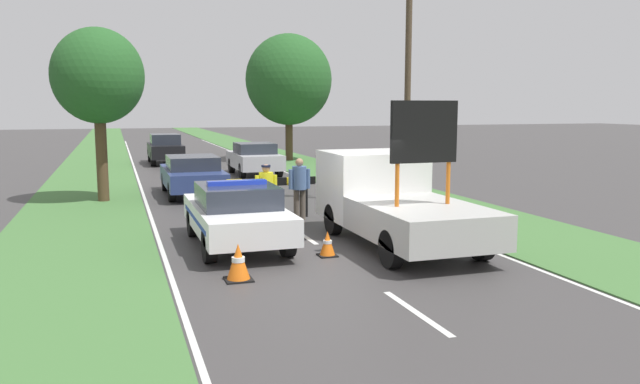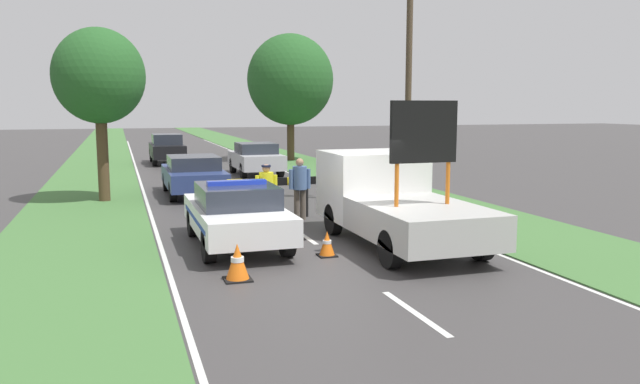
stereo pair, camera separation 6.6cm
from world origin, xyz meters
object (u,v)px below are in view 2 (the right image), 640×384
at_px(work_truck, 391,199).
at_px(queued_car_sedan_black, 167,148).
at_px(road_barrier, 272,185).
at_px(police_officer, 266,190).
at_px(roadside_tree_near_right, 99,77).
at_px(police_car, 236,213).
at_px(traffic_cone_behind_barrier, 237,262).
at_px(traffic_cone_centre_front, 295,227).
at_px(utility_pole, 409,67).
at_px(traffic_cone_lane_edge, 343,198).
at_px(traffic_cone_near_police, 381,207).
at_px(roadside_tree_near_left, 290,80).
at_px(pedestrian_civilian, 300,184).
at_px(traffic_cone_near_truck, 327,244).
at_px(queued_car_sedan_silver, 256,158).
at_px(queued_car_hatch_blue, 193,174).

bearing_deg(work_truck, queued_car_sedan_black, -77.06).
xyz_separation_m(road_barrier, police_officer, (-0.42, -1.05, 0.03)).
distance_m(road_barrier, roadside_tree_near_right, 7.41).
distance_m(police_car, road_barrier, 3.52).
distance_m(traffic_cone_behind_barrier, queued_car_sedan_black, 24.36).
bearing_deg(traffic_cone_behind_barrier, work_truck, 28.04).
height_order(traffic_cone_centre_front, utility_pole, utility_pole).
bearing_deg(police_car, traffic_cone_lane_edge, 42.89).
bearing_deg(queued_car_sedan_black, traffic_cone_lane_edge, 103.60).
height_order(police_officer, queued_car_sedan_black, police_officer).
xyz_separation_m(road_barrier, traffic_cone_near_police, (3.00, -0.83, -0.64)).
height_order(police_car, roadside_tree_near_left, roadside_tree_near_left).
height_order(work_truck, pedestrian_civilian, work_truck).
height_order(traffic_cone_near_truck, traffic_cone_behind_barrier, traffic_cone_behind_barrier).
bearing_deg(traffic_cone_lane_edge, queued_car_sedan_silver, 93.75).
xyz_separation_m(pedestrian_civilian, utility_pole, (4.10, 1.65, 3.40)).
xyz_separation_m(queued_car_hatch_blue, utility_pole, (6.37, -4.24, 3.67)).
relative_size(traffic_cone_near_truck, utility_pole, 0.06).
relative_size(queued_car_hatch_blue, roadside_tree_near_left, 0.63).
relative_size(traffic_cone_near_police, roadside_tree_near_right, 0.11).
relative_size(police_officer, traffic_cone_behind_barrier, 2.41).
distance_m(work_truck, roadside_tree_near_left, 22.56).
height_order(traffic_cone_near_truck, queued_car_sedan_silver, queued_car_sedan_silver).
height_order(traffic_cone_centre_front, queued_car_sedan_black, queued_car_sedan_black).
bearing_deg(traffic_cone_near_police, queued_car_sedan_silver, 95.00).
height_order(police_car, traffic_cone_lane_edge, police_car).
relative_size(traffic_cone_centre_front, queued_car_sedan_silver, 0.14).
bearing_deg(police_car, queued_car_hatch_blue, 86.49).
distance_m(police_car, traffic_cone_lane_edge, 6.09).
relative_size(traffic_cone_centre_front, queued_car_hatch_blue, 0.13).
bearing_deg(queued_car_sedan_silver, traffic_cone_centre_front, 81.65).
bearing_deg(queued_car_sedan_silver, road_barrier, 80.23).
xyz_separation_m(pedestrian_civilian, roadside_tree_near_left, (4.82, 18.59, 3.65)).
height_order(pedestrian_civilian, roadside_tree_near_left, roadside_tree_near_left).
relative_size(work_truck, traffic_cone_lane_edge, 8.89).
height_order(traffic_cone_centre_front, roadside_tree_near_left, roadside_tree_near_left).
height_order(roadside_tree_near_left, roadside_tree_near_right, roadside_tree_near_left).
relative_size(traffic_cone_centre_front, traffic_cone_near_truck, 1.10).
bearing_deg(roadside_tree_near_right, traffic_cone_behind_barrier, -77.01).
xyz_separation_m(queued_car_sedan_silver, utility_pole, (2.85, -10.04, 3.64)).
relative_size(road_barrier, traffic_cone_lane_edge, 4.15).
relative_size(traffic_cone_near_police, traffic_cone_behind_barrier, 0.93).
xyz_separation_m(police_officer, queued_car_hatch_blue, (-1.17, 6.52, -0.24)).
height_order(traffic_cone_lane_edge, roadside_tree_near_left, roadside_tree_near_left).
bearing_deg(roadside_tree_near_left, work_truck, -99.20).
bearing_deg(road_barrier, roadside_tree_near_left, 80.51).
bearing_deg(utility_pole, queued_car_sedan_silver, 105.82).
height_order(traffic_cone_behind_barrier, queued_car_hatch_blue, queued_car_hatch_blue).
bearing_deg(traffic_cone_near_truck, police_officer, 97.21).
xyz_separation_m(police_car, traffic_cone_near_truck, (1.65, -1.60, -0.49)).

